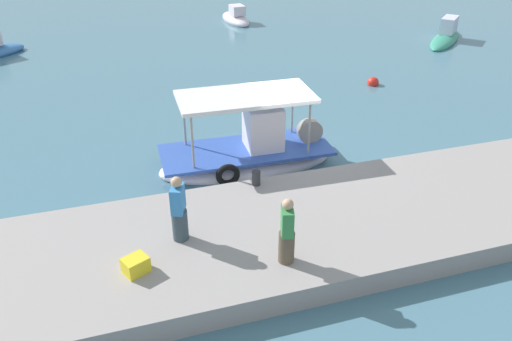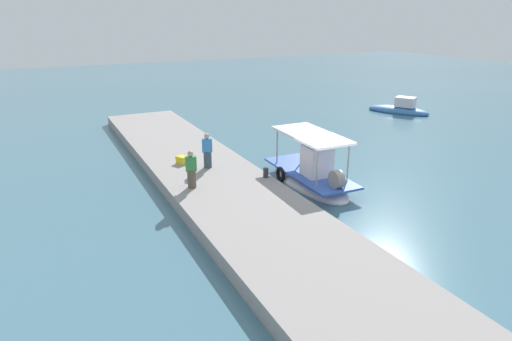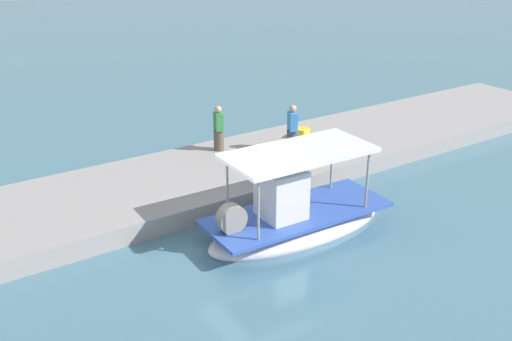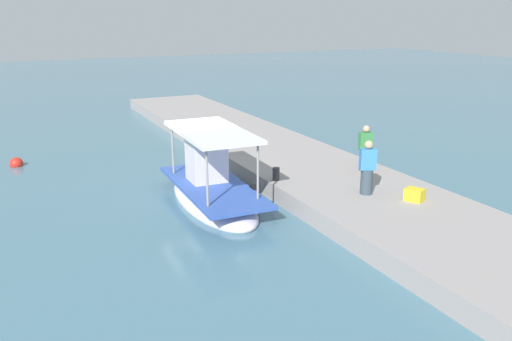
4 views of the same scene
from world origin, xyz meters
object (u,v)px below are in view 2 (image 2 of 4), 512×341
object	(u,v)px
fisherman_by_crate	(191,171)
fisherman_near_bollard	(207,152)
mooring_bollard	(266,173)
cargo_crate	(182,160)
moored_boat_mid	(399,109)
main_fishing_boat	(310,176)

from	to	relation	value
fisherman_by_crate	fisherman_near_bollard	bearing A→B (deg)	144.25
fisherman_near_bollard	mooring_bollard	world-z (taller)	fisherman_near_bollard
fisherman_by_crate	cargo_crate	xyz separation A→B (m)	(-3.27, 0.61, -0.56)
fisherman_by_crate	cargo_crate	bearing A→B (deg)	169.36
cargo_crate	moored_boat_mid	xyz separation A→B (m)	(-6.09, 20.30, -0.51)
fisherman_by_crate	mooring_bollard	xyz separation A→B (m)	(0.35, 3.39, -0.53)
cargo_crate	moored_boat_mid	distance (m)	21.20
fisherman_near_bollard	cargo_crate	world-z (taller)	fisherman_near_bollard
fisherman_by_crate	mooring_bollard	distance (m)	3.44
cargo_crate	moored_boat_mid	world-z (taller)	moored_boat_mid
main_fishing_boat	mooring_bollard	bearing A→B (deg)	-101.34
fisherman_near_bollard	fisherman_by_crate	distance (m)	2.61
main_fishing_boat	cargo_crate	distance (m)	6.38
fisherman_by_crate	moored_boat_mid	size ratio (longest dim) A/B	0.32
main_fishing_boat	fisherman_near_bollard	size ratio (longest dim) A/B	3.36
mooring_bollard	moored_boat_mid	xyz separation A→B (m)	(-9.71, 17.53, -0.54)
fisherman_by_crate	mooring_bollard	bearing A→B (deg)	84.08
mooring_bollard	moored_boat_mid	world-z (taller)	moored_boat_mid
main_fishing_boat	moored_boat_mid	bearing A→B (deg)	123.40
fisherman_by_crate	cargo_crate	distance (m)	3.37
fisherman_near_bollard	fisherman_by_crate	size ratio (longest dim) A/B	1.04
fisherman_near_bollard	cargo_crate	bearing A→B (deg)	-141.55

